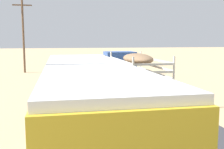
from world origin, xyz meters
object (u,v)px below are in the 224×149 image
livestock_truck (126,67)px  car_far (101,65)px  bus (88,111)px  power_pole_mid (23,34)px

livestock_truck → car_far: size_ratio=2.20×
car_far → bus: bearing=-99.9°
livestock_truck → bus: bearing=-109.4°
livestock_truck → bus: size_ratio=0.97×
bus → livestock_truck: bearing=70.6°
car_far → livestock_truck: bearing=-91.0°
car_far → power_pole_mid: bearing=-176.8°
car_far → power_pole_mid: size_ratio=0.51×
power_pole_mid → bus: bearing=-79.0°
car_far → power_pole_mid: 10.22m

